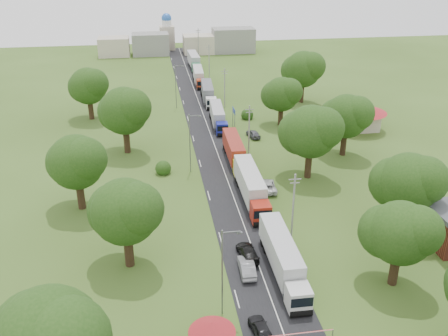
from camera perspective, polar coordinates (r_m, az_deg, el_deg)
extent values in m
plane|color=#37511B|center=(70.30, 1.80, -5.23)|extent=(260.00, 260.00, 0.00)
cube|color=black|center=(87.97, -0.56, 1.18)|extent=(8.00, 200.00, 0.04)
cylinder|color=red|center=(50.02, 7.28, -18.38)|extent=(9.00, 0.12, 0.12)
cylinder|color=slate|center=(51.57, 12.32, -18.00)|extent=(0.10, 0.10, 1.00)
cone|color=maroon|center=(47.57, -1.39, -17.74)|extent=(4.40, 4.40, 1.10)
cylinder|color=slate|center=(100.73, 1.24, 5.49)|extent=(0.12, 0.12, 4.00)
cylinder|color=slate|center=(102.96, 1.01, 5.92)|extent=(0.12, 0.12, 4.00)
cube|color=#153196|center=(101.34, 1.13, 6.56)|extent=(0.06, 3.00, 1.00)
cube|color=silver|center=(101.34, 1.13, 6.56)|extent=(0.07, 3.10, 0.06)
cylinder|color=gray|center=(63.36, 7.92, -4.38)|extent=(0.24, 0.24, 9.00)
cube|color=gray|center=(61.63, 8.12, -1.29)|extent=(1.60, 0.10, 0.10)
cube|color=gray|center=(61.84, 8.09, -1.70)|extent=(1.20, 0.10, 0.10)
cylinder|color=gray|center=(88.10, 2.89, 4.34)|extent=(0.24, 0.24, 9.00)
cube|color=gray|center=(86.86, 2.94, 6.69)|extent=(1.60, 0.10, 0.10)
cube|color=gray|center=(87.02, 2.93, 6.38)|extent=(1.20, 0.10, 0.10)
cylinder|color=gray|center=(114.36, 0.07, 9.14)|extent=(0.24, 0.24, 9.00)
cube|color=gray|center=(113.41, 0.07, 10.99)|extent=(1.60, 0.10, 0.10)
cube|color=gray|center=(113.52, 0.07, 10.75)|extent=(1.20, 0.10, 0.10)
cylinder|color=gray|center=(141.28, -1.71, 12.13)|extent=(0.24, 0.24, 9.00)
cube|color=gray|center=(140.52, -1.73, 13.64)|extent=(1.60, 0.10, 0.10)
cube|color=gray|center=(140.61, -1.73, 13.44)|extent=(1.20, 0.10, 0.10)
cylinder|color=gray|center=(168.56, -2.95, 14.14)|extent=(0.24, 0.24, 9.00)
cube|color=gray|center=(167.92, -2.98, 15.42)|extent=(1.60, 0.10, 0.10)
cube|color=gray|center=(168.00, -2.98, 15.25)|extent=(1.20, 0.10, 0.10)
cylinder|color=slate|center=(50.25, -0.21, -11.97)|extent=(0.16, 0.16, 10.00)
cube|color=slate|center=(47.72, 0.86, -7.34)|extent=(1.80, 0.10, 0.10)
cube|color=slate|center=(47.92, 1.81, -7.41)|extent=(0.50, 0.22, 0.15)
cylinder|color=slate|center=(80.90, -3.93, 2.80)|extent=(0.16, 0.16, 10.00)
cube|color=slate|center=(79.35, -3.37, 6.00)|extent=(1.80, 0.10, 0.10)
cube|color=slate|center=(79.47, -2.79, 5.92)|extent=(0.50, 0.22, 0.15)
cylinder|color=slate|center=(114.08, -5.54, 9.25)|extent=(0.16, 0.16, 10.00)
cube|color=slate|center=(112.99, -5.18, 11.58)|extent=(1.80, 0.10, 0.10)
cube|color=slate|center=(113.07, -4.76, 11.52)|extent=(0.50, 0.22, 0.15)
cylinder|color=#382616|center=(59.12, 18.87, -10.88)|extent=(1.04, 1.04, 3.85)
sphere|color=#1D3D10|center=(56.65, 19.52, -7.01)|extent=(7.00, 7.00, 7.00)
sphere|color=#1D3D10|center=(56.12, 21.22, -6.71)|extent=(5.50, 5.50, 5.50)
sphere|color=#1D3D10|center=(57.39, 18.00, -6.92)|extent=(6.00, 6.00, 6.00)
cylinder|color=#382616|center=(69.02, 19.72, -5.41)|extent=(1.08, 1.08, 4.20)
sphere|color=#1D3D10|center=(66.74, 20.34, -1.59)|extent=(7.70, 7.70, 7.70)
sphere|color=#1D3D10|center=(66.22, 21.92, -1.27)|extent=(6.05, 6.05, 6.05)
sphere|color=#1D3D10|center=(67.54, 18.92, -1.57)|extent=(6.60, 6.60, 6.60)
cylinder|color=#382616|center=(80.96, 9.61, 0.42)|extent=(1.12, 1.12, 4.55)
sphere|color=#1D3D10|center=(78.88, 9.89, 4.12)|extent=(8.40, 8.40, 8.40)
sphere|color=#1D3D10|center=(77.99, 11.26, 4.48)|extent=(6.60, 6.60, 6.60)
sphere|color=#1D3D10|center=(80.06, 8.72, 4.06)|extent=(7.20, 7.20, 7.20)
cylinder|color=#382616|center=(90.94, 13.49, 2.71)|extent=(1.08, 1.08, 4.20)
sphere|color=#1D3D10|center=(89.22, 13.81, 5.76)|extent=(7.70, 7.70, 7.70)
sphere|color=#1D3D10|center=(88.54, 14.95, 6.06)|extent=(6.05, 6.05, 6.05)
sphere|color=#1D3D10|center=(90.19, 12.80, 5.70)|extent=(6.60, 6.60, 6.60)
cylinder|color=#382616|center=(103.92, 6.48, 5.90)|extent=(1.04, 1.04, 3.85)
sphere|color=#1D3D10|center=(102.54, 6.61, 8.37)|extent=(7.00, 7.00, 7.00)
sphere|color=#1D3D10|center=(101.74, 7.46, 8.64)|extent=(5.50, 5.50, 5.50)
sphere|color=#1D3D10|center=(103.58, 5.88, 8.29)|extent=(6.00, 6.00, 6.00)
cylinder|color=#382616|center=(120.03, 8.86, 8.50)|extent=(1.12, 1.12, 4.55)
sphere|color=#1D3D10|center=(118.64, 9.03, 11.08)|extent=(8.40, 8.40, 8.40)
sphere|color=#1D3D10|center=(117.78, 9.94, 11.37)|extent=(6.60, 6.60, 6.60)
sphere|color=#1D3D10|center=(119.82, 8.24, 10.97)|extent=(7.20, 7.20, 7.20)
sphere|color=#1D3D10|center=(42.98, -20.56, -17.42)|extent=(7.20, 7.20, 7.20)
cylinder|color=#382616|center=(59.85, -10.83, -9.19)|extent=(1.08, 1.08, 4.20)
sphere|color=#1D3D10|center=(57.20, -11.23, -4.91)|extent=(7.70, 7.70, 7.70)
sphere|color=#1D3D10|center=(55.77, -9.92, -4.64)|extent=(6.05, 6.05, 6.05)
sphere|color=#1D3D10|center=(58.74, -12.23, -4.79)|extent=(6.60, 6.60, 6.60)
cylinder|color=#382616|center=(73.50, -16.06, -2.99)|extent=(1.08, 1.08, 4.20)
sphere|color=#1D3D10|center=(71.36, -16.54, 0.66)|extent=(7.70, 7.70, 7.70)
sphere|color=#1D3D10|center=(69.85, -15.60, 0.99)|extent=(6.05, 6.05, 6.05)
sphere|color=#1D3D10|center=(72.99, -17.22, 0.64)|extent=(6.60, 6.60, 6.60)
cylinder|color=#382616|center=(91.09, -11.05, 3.10)|extent=(1.12, 1.12, 4.55)
sphere|color=#1D3D10|center=(89.24, -11.34, 6.43)|extent=(8.40, 8.40, 8.40)
sphere|color=#1D3D10|center=(87.77, -10.43, 6.81)|extent=(6.60, 6.60, 6.60)
sphere|color=#1D3D10|center=(90.92, -12.04, 6.31)|extent=(7.20, 7.20, 7.20)
cylinder|color=#382616|center=(110.64, -14.97, 6.47)|extent=(1.08, 1.08, 4.20)
sphere|color=#1D3D10|center=(109.23, -15.26, 9.02)|extent=(7.70, 7.70, 7.70)
sphere|color=#1D3D10|center=(107.82, -14.63, 9.35)|extent=(6.05, 6.05, 6.05)
sphere|color=#1D3D10|center=(110.82, -15.74, 8.89)|extent=(6.60, 6.60, 6.60)
cube|color=beige|center=(104.36, 15.21, 5.30)|extent=(7.00, 5.00, 4.00)
cone|color=maroon|center=(103.48, 15.39, 6.82)|extent=(10.08, 10.08, 1.80)
cube|color=gray|center=(172.81, -8.39, 13.84)|extent=(12.00, 8.00, 7.00)
cube|color=beige|center=(173.78, -2.95, 13.95)|extent=(10.00, 8.00, 6.00)
cube|color=gray|center=(175.21, 1.07, 14.40)|extent=(14.00, 8.00, 8.00)
cube|color=beige|center=(173.21, -12.46, 13.40)|extent=(10.00, 8.00, 6.00)
cube|color=beige|center=(180.74, -6.49, 14.57)|extent=(5.00, 5.00, 8.00)
cylinder|color=silver|center=(179.95, -6.57, 16.14)|extent=(3.20, 3.20, 2.00)
sphere|color=#2659B2|center=(179.73, -6.60, 16.64)|extent=(3.40, 3.40, 3.40)
cube|color=silver|center=(53.35, 8.51, -14.45)|extent=(2.44, 2.44, 2.52)
cube|color=black|center=(52.23, 8.93, -14.97)|extent=(2.32, 0.04, 1.11)
cube|color=slate|center=(53.15, 8.81, -16.07)|extent=(2.22, 0.27, 0.35)
cube|color=slate|center=(59.21, 6.48, -10.85)|extent=(2.42, 11.63, 0.30)
cube|color=#BCBCC1|center=(58.42, 6.49, -9.23)|extent=(2.63, 11.93, 3.03)
cylinder|color=black|center=(53.36, 8.72, -15.94)|extent=(2.37, 1.01, 1.01)
cylinder|color=black|center=(54.68, 8.16, -14.73)|extent=(2.37, 1.01, 1.01)
cylinder|color=black|center=(62.16, 5.63, -9.19)|extent=(2.37, 1.01, 1.01)
cylinder|color=black|center=(63.38, 5.30, -8.44)|extent=(2.37, 1.01, 1.01)
cube|color=#9F2012|center=(67.45, 4.22, -5.07)|extent=(2.56, 2.56, 2.64)
cube|color=black|center=(66.19, 4.47, -5.33)|extent=(2.43, 0.04, 1.16)
cube|color=slate|center=(66.96, 4.42, -6.36)|extent=(2.32, 0.27, 0.37)
cube|color=slate|center=(74.19, 2.95, -2.85)|extent=(2.53, 12.16, 0.32)
cube|color=silver|center=(73.61, 2.93, -1.43)|extent=(2.74, 12.48, 3.17)
cylinder|color=black|center=(67.21, 4.37, -6.29)|extent=(2.48, 1.06, 1.06)
cylinder|color=black|center=(68.80, 4.02, -5.49)|extent=(2.48, 1.06, 1.06)
cylinder|color=black|center=(77.53, 2.40, -1.78)|extent=(2.48, 1.06, 1.06)
cylinder|color=black|center=(78.93, 2.18, -1.28)|extent=(2.48, 1.06, 1.06)
cube|color=yellow|center=(80.40, 1.95, -0.01)|extent=(2.36, 2.36, 2.40)
cube|color=black|center=(79.23, 2.11, -0.14)|extent=(2.21, 0.07, 1.06)
cube|color=slate|center=(79.83, 2.09, -0.97)|extent=(2.12, 0.29, 0.34)
cube|color=slate|center=(86.76, 1.13, 1.35)|extent=(2.44, 11.10, 0.29)
cube|color=maroon|center=(86.36, 1.11, 2.48)|extent=(2.64, 11.39, 2.88)
cylinder|color=black|center=(80.06, 2.06, -0.92)|extent=(2.26, 0.96, 0.96)
cylinder|color=black|center=(81.60, 1.83, -0.41)|extent=(2.26, 0.96, 0.96)
cylinder|color=black|center=(89.91, 0.76, 2.05)|extent=(2.26, 0.96, 0.96)
cylinder|color=black|center=(91.23, 0.61, 2.39)|extent=(2.26, 0.96, 0.96)
cube|color=navy|center=(97.82, -0.23, 4.55)|extent=(2.34, 2.34, 2.32)
cube|color=black|center=(96.66, -0.13, 4.51)|extent=(2.13, 0.14, 1.02)
cube|color=slate|center=(97.15, -0.14, 3.83)|extent=(2.05, 0.36, 0.32)
cube|color=slate|center=(104.12, -0.77, 5.38)|extent=(2.72, 10.76, 0.28)
cube|color=#A3A3A7|center=(103.84, -0.79, 6.30)|extent=(2.92, 11.05, 2.78)
cylinder|color=black|center=(97.38, -0.16, 3.85)|extent=(2.18, 0.93, 0.93)
cylinder|color=black|center=(98.93, -0.30, 4.19)|extent=(2.18, 0.93, 0.93)
cylinder|color=black|center=(107.23, -1.01, 5.82)|extent=(2.18, 0.93, 0.93)
cylinder|color=black|center=(108.54, -1.11, 6.06)|extent=(2.18, 0.93, 0.93)
cube|color=silver|center=(113.69, -1.48, 7.47)|extent=(2.48, 2.48, 2.43)
cube|color=black|center=(112.48, -1.40, 7.46)|extent=(2.23, 0.17, 1.07)
cube|color=slate|center=(112.93, -1.40, 6.83)|extent=(2.15, 0.39, 0.34)
cube|color=slate|center=(120.37, -1.89, 8.05)|extent=(2.95, 11.28, 0.29)
cube|color=#595C61|center=(120.17, -1.92, 8.89)|extent=(3.17, 11.59, 2.91)
cylinder|color=black|center=(113.17, -1.41, 6.85)|extent=(2.28, 0.97, 0.97)
cylinder|color=black|center=(114.82, -1.53, 7.11)|extent=(2.28, 0.97, 0.97)
cylinder|color=black|center=(123.68, -2.09, 8.39)|extent=(2.28, 0.97, 0.97)
cylinder|color=black|center=(125.07, -2.17, 8.57)|extent=(2.28, 0.97, 0.97)
cube|color=#AC371A|center=(129.67, -2.63, 9.59)|extent=(2.36, 2.36, 2.35)
cube|color=black|center=(128.49, -2.58, 9.60)|extent=(2.16, 0.13, 1.03)
cube|color=slate|center=(128.88, -2.57, 9.06)|extent=(2.08, 0.35, 0.33)
cube|color=slate|center=(136.18, -2.94, 9.99)|extent=(2.69, 10.89, 0.28)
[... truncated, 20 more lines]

